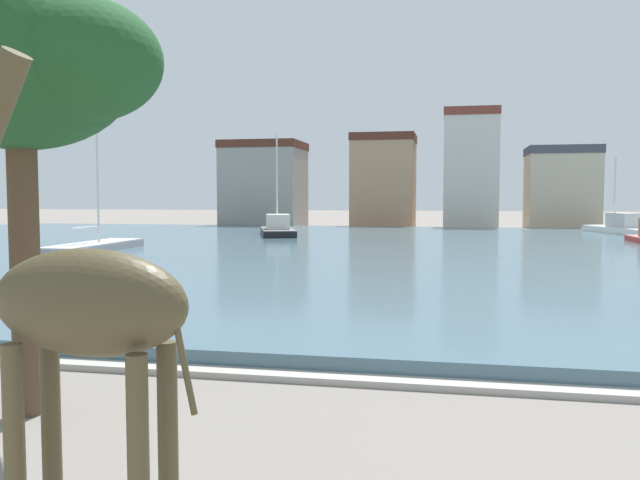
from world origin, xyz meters
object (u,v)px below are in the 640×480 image
sailboat_white (614,230)px  sailboat_black (277,231)px  sailboat_grey (101,249)px  shade_tree (8,64)px  giraffe_statue (73,313)px

sailboat_white → sailboat_black: bearing=-163.5°
sailboat_grey → shade_tree: 26.60m
sailboat_white → shade_tree: bearing=-112.4°
giraffe_statue → shade_tree: 6.01m
giraffe_statue → sailboat_grey: (-15.57, 27.24, -1.93)m
giraffe_statue → sailboat_black: sailboat_black is taller
sailboat_grey → sailboat_black: size_ratio=1.05×
sailboat_black → shade_tree: bearing=-80.5°
sailboat_grey → sailboat_black: 16.20m
giraffe_statue → sailboat_black: size_ratio=0.54×
sailboat_black → shade_tree: size_ratio=1.33×
sailboat_white → giraffe_statue: bearing=-107.2°
sailboat_white → sailboat_grey: bearing=-143.8°
sailboat_black → shade_tree: sailboat_black is taller
giraffe_statue → shade_tree: shade_tree is taller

